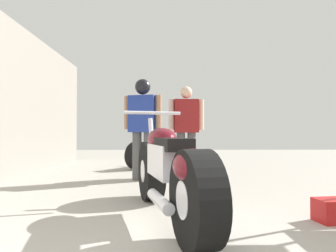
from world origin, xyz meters
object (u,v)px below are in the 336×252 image
motorcycle_black_naked (158,151)px  red_toolbox (334,210)px  motorcycle_maroon_cruiser (169,171)px  mechanic_with_helmet (143,119)px  mechanic_in_blue (186,125)px

motorcycle_black_naked → red_toolbox: bearing=-68.9°
motorcycle_maroon_cruiser → motorcycle_black_naked: (-0.19, 4.22, -0.07)m
motorcycle_black_naked → red_toolbox: (1.67, -4.31, -0.27)m
motorcycle_maroon_cruiser → red_toolbox: (1.48, -0.09, -0.34)m
mechanic_with_helmet → red_toolbox: (1.88, -2.36, -0.92)m
mechanic_with_helmet → red_toolbox: 3.16m
mechanic_with_helmet → red_toolbox: bearing=-51.4°
motorcycle_black_naked → mechanic_in_blue: bearing=-69.2°
mechanic_in_blue → red_toolbox: size_ratio=5.12×
motorcycle_maroon_cruiser → mechanic_in_blue: (0.37, 2.75, 0.49)m
motorcycle_maroon_cruiser → mechanic_in_blue: bearing=82.4°
motorcycle_black_naked → mechanic_with_helmet: mechanic_with_helmet is taller
mechanic_in_blue → red_toolbox: mechanic_in_blue is taller
mechanic_in_blue → mechanic_with_helmet: mechanic_with_helmet is taller
motorcycle_black_naked → mechanic_in_blue: size_ratio=1.00×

